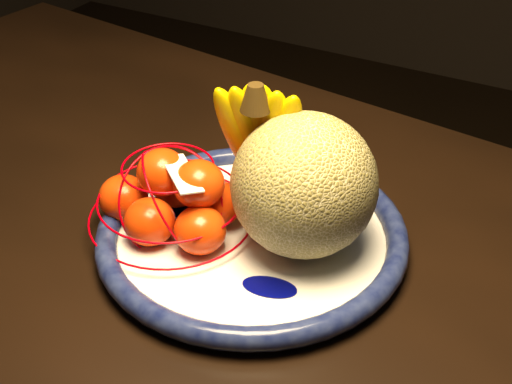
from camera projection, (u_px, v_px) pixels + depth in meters
The scene contains 6 objects.
dining_table at pixel (162, 280), 0.91m from camera, with size 1.60×1.08×0.75m.
fruit_bowl at pixel (252, 235), 0.84m from camera, with size 0.37×0.37×0.03m.
cantaloupe at pixel (304, 185), 0.78m from camera, with size 0.16×0.16×0.16m, color olive.
banana_bunch at pixel (263, 138), 0.83m from camera, with size 0.13×0.13×0.20m.
mandarin_bag at pixel (174, 200), 0.83m from camera, with size 0.24×0.24×0.13m.
price_tag at pixel (182, 174), 0.79m from camera, with size 0.07×0.03×0.00m, color white.
Camera 1 is at (0.47, -0.49, 1.28)m, focal length 50.00 mm.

